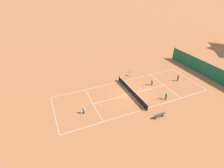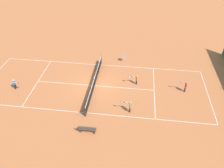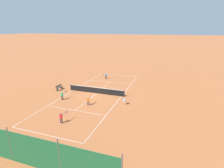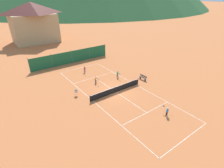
{
  "view_description": "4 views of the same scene",
  "coord_description": "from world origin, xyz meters",
  "px_view_note": "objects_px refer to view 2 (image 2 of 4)",
  "views": [
    {
      "loc": [
        19.69,
        -12.05,
        15.82
      ],
      "look_at": [
        -1.99,
        -2.47,
        1.32
      ],
      "focal_mm": 28.0,
      "sensor_mm": 36.0,
      "label": 1
    },
    {
      "loc": [
        18.03,
        4.14,
        14.9
      ],
      "look_at": [
        0.43,
        1.95,
        0.76
      ],
      "focal_mm": 35.0,
      "sensor_mm": 36.0,
      "label": 2
    },
    {
      "loc": [
        -10.73,
        23.37,
        9.6
      ],
      "look_at": [
        -1.78,
        -2.41,
        0.97
      ],
      "focal_mm": 28.0,
      "sensor_mm": 36.0,
      "label": 3
    },
    {
      "loc": [
        -14.11,
        -18.16,
        13.55
      ],
      "look_at": [
        -0.15,
        0.84,
        1.09
      ],
      "focal_mm": 28.0,
      "sensor_mm": 36.0,
      "label": 4
    }
  ],
  "objects_px": {
    "tennis_ball_by_net_right": "(162,88)",
    "tennis_ball_near_corner": "(154,84)",
    "player_far_service": "(15,84)",
    "courtside_bench": "(88,129)",
    "tennis_net": "(94,82)",
    "tennis_ball_mid_court": "(37,60)",
    "player_near_baseline": "(130,106)",
    "player_far_baseline": "(185,86)",
    "tennis_ball_alley_right": "(31,58)",
    "tennis_ball_far_corner": "(122,108)",
    "player_near_service": "(136,79)",
    "ball_hopper": "(124,57)"
  },
  "relations": [
    {
      "from": "tennis_ball_mid_court",
      "to": "tennis_ball_near_corner",
      "type": "height_order",
      "value": "same"
    },
    {
      "from": "ball_hopper",
      "to": "courtside_bench",
      "type": "distance_m",
      "value": 11.84
    },
    {
      "from": "player_near_service",
      "to": "player_far_baseline",
      "type": "distance_m",
      "value": 5.11
    },
    {
      "from": "player_near_service",
      "to": "player_near_baseline",
      "type": "bearing_deg",
      "value": -5.98
    },
    {
      "from": "tennis_net",
      "to": "tennis_ball_far_corner",
      "type": "xyz_separation_m",
      "value": [
        3.03,
        3.28,
        -0.47
      ]
    },
    {
      "from": "tennis_ball_mid_court",
      "to": "courtside_bench",
      "type": "height_order",
      "value": "courtside_bench"
    },
    {
      "from": "tennis_ball_near_corner",
      "to": "player_near_baseline",
      "type": "bearing_deg",
      "value": -29.16
    },
    {
      "from": "tennis_net",
      "to": "player_far_service",
      "type": "distance_m",
      "value": 8.34
    },
    {
      "from": "player_far_service",
      "to": "tennis_ball_far_corner",
      "type": "relative_size",
      "value": 18.08
    },
    {
      "from": "player_near_baseline",
      "to": "player_far_service",
      "type": "bearing_deg",
      "value": -98.79
    },
    {
      "from": "player_near_service",
      "to": "player_far_baseline",
      "type": "xyz_separation_m",
      "value": [
        0.64,
        5.07,
        0.02
      ]
    },
    {
      "from": "player_far_service",
      "to": "tennis_ball_alley_right",
      "type": "distance_m",
      "value": 6.12
    },
    {
      "from": "tennis_net",
      "to": "player_far_baseline",
      "type": "xyz_separation_m",
      "value": [
        -0.23,
        9.49,
        0.21
      ]
    },
    {
      "from": "tennis_net",
      "to": "courtside_bench",
      "type": "xyz_separation_m",
      "value": [
        6.34,
        0.61,
        -0.05
      ]
    },
    {
      "from": "tennis_ball_alley_right",
      "to": "tennis_net",
      "type": "bearing_deg",
      "value": 64.05
    },
    {
      "from": "tennis_net",
      "to": "tennis_ball_mid_court",
      "type": "height_order",
      "value": "tennis_net"
    },
    {
      "from": "player_near_baseline",
      "to": "player_far_baseline",
      "type": "distance_m",
      "value": 6.62
    },
    {
      "from": "tennis_ball_by_net_right",
      "to": "tennis_ball_alley_right",
      "type": "height_order",
      "value": "same"
    },
    {
      "from": "player_near_service",
      "to": "tennis_ball_far_corner",
      "type": "xyz_separation_m",
      "value": [
        3.91,
        -1.14,
        -0.66
      ]
    },
    {
      "from": "ball_hopper",
      "to": "tennis_ball_far_corner",
      "type": "bearing_deg",
      "value": 3.77
    },
    {
      "from": "courtside_bench",
      "to": "tennis_ball_near_corner",
      "type": "bearing_deg",
      "value": 141.56
    },
    {
      "from": "player_far_service",
      "to": "tennis_ball_mid_court",
      "type": "height_order",
      "value": "player_far_service"
    },
    {
      "from": "tennis_net",
      "to": "tennis_ball_far_corner",
      "type": "relative_size",
      "value": 139.09
    },
    {
      "from": "tennis_ball_near_corner",
      "to": "courtside_bench",
      "type": "relative_size",
      "value": 0.04
    },
    {
      "from": "ball_hopper",
      "to": "courtside_bench",
      "type": "xyz_separation_m",
      "value": [
        11.64,
        -2.12,
        -0.21
      ]
    },
    {
      "from": "player_far_service",
      "to": "tennis_ball_far_corner",
      "type": "height_order",
      "value": "player_far_service"
    },
    {
      "from": "tennis_ball_by_net_right",
      "to": "tennis_ball_alley_right",
      "type": "relative_size",
      "value": 1.0
    },
    {
      "from": "tennis_ball_mid_court",
      "to": "tennis_ball_by_net_right",
      "type": "height_order",
      "value": "same"
    },
    {
      "from": "player_near_baseline",
      "to": "tennis_ball_alley_right",
      "type": "relative_size",
      "value": 18.82
    },
    {
      "from": "player_far_service",
      "to": "courtside_bench",
      "type": "distance_m",
      "value": 10.03
    },
    {
      "from": "player_near_baseline",
      "to": "courtside_bench",
      "type": "distance_m",
      "value": 4.47
    },
    {
      "from": "player_far_baseline",
      "to": "tennis_ball_mid_court",
      "type": "xyz_separation_m",
      "value": [
        -3.91,
        -17.69,
        -0.68
      ]
    },
    {
      "from": "player_near_baseline",
      "to": "courtside_bench",
      "type": "bearing_deg",
      "value": -48.95
    },
    {
      "from": "tennis_ball_alley_right",
      "to": "courtside_bench",
      "type": "xyz_separation_m",
      "value": [
        10.82,
        9.8,
        0.42
      ]
    },
    {
      "from": "tennis_ball_mid_court",
      "to": "ball_hopper",
      "type": "bearing_deg",
      "value": 96.04
    },
    {
      "from": "tennis_ball_far_corner",
      "to": "tennis_ball_by_net_right",
      "type": "xyz_separation_m",
      "value": [
        -3.45,
        3.97,
        0.0
      ]
    },
    {
      "from": "tennis_net",
      "to": "player_near_service",
      "type": "relative_size",
      "value": 7.79
    },
    {
      "from": "tennis_ball_by_net_right",
      "to": "tennis_ball_near_corner",
      "type": "distance_m",
      "value": 1.0
    },
    {
      "from": "player_near_service",
      "to": "player_far_service",
      "type": "distance_m",
      "value": 12.84
    },
    {
      "from": "tennis_ball_mid_court",
      "to": "tennis_ball_alley_right",
      "type": "relative_size",
      "value": 1.0
    },
    {
      "from": "ball_hopper",
      "to": "tennis_ball_mid_court",
      "type": "bearing_deg",
      "value": -83.96
    },
    {
      "from": "tennis_ball_mid_court",
      "to": "tennis_ball_near_corner",
      "type": "relative_size",
      "value": 1.0
    },
    {
      "from": "tennis_ball_near_corner",
      "to": "courtside_bench",
      "type": "distance_m",
      "value": 9.38
    },
    {
      "from": "player_near_service",
      "to": "ball_hopper",
      "type": "height_order",
      "value": "player_near_service"
    },
    {
      "from": "tennis_ball_by_net_right",
      "to": "tennis_ball_near_corner",
      "type": "relative_size",
      "value": 1.0
    },
    {
      "from": "tennis_ball_far_corner",
      "to": "tennis_ball_mid_court",
      "type": "bearing_deg",
      "value": -122.02
    },
    {
      "from": "player_near_baseline",
      "to": "tennis_ball_near_corner",
      "type": "distance_m",
      "value": 5.1
    },
    {
      "from": "player_near_baseline",
      "to": "player_far_baseline",
      "type": "height_order",
      "value": "player_near_baseline"
    },
    {
      "from": "player_near_baseline",
      "to": "tennis_ball_near_corner",
      "type": "xyz_separation_m",
      "value": [
        -4.41,
        2.46,
        -0.69
      ]
    },
    {
      "from": "player_near_service",
      "to": "tennis_ball_near_corner",
      "type": "distance_m",
      "value": 2.12
    }
  ]
}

